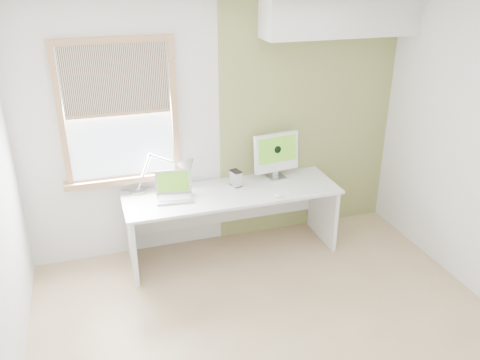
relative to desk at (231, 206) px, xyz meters
name	(u,v)px	position (x,y,z in m)	size (l,w,h in m)	color
room	(284,199)	(-0.02, -1.44, 0.77)	(4.04, 3.54, 2.64)	tan
accent_wall	(308,119)	(0.98, 0.30, 0.77)	(2.00, 0.02, 2.60)	#8B8F4E
soffit	(340,14)	(1.18, 0.13, 1.87)	(1.60, 0.40, 0.42)	white
window	(119,114)	(-1.02, 0.27, 1.01)	(1.20, 0.14, 1.42)	#AD7F53
desk	(231,206)	(0.00, 0.00, 0.00)	(2.20, 0.70, 0.73)	silver
desk_lamp	(178,171)	(-0.52, 0.13, 0.41)	(0.71, 0.35, 0.41)	#B3B5B8
laptop	(174,191)	(-0.59, -0.01, 0.26)	(0.39, 0.33, 0.25)	#B3B5B8
phone_dock	(235,184)	(0.06, 0.03, 0.23)	(0.08, 0.08, 0.12)	#B3B5B8
external_drive	(236,178)	(0.08, 0.06, 0.28)	(0.11, 0.15, 0.17)	#B3B5B8
imac	(276,153)	(0.55, 0.14, 0.47)	(0.51, 0.19, 0.50)	#B3B5B8
keyboard	(307,191)	(0.73, -0.30, 0.20)	(0.42, 0.17, 0.02)	white
mouse	(278,195)	(0.40, -0.32, 0.21)	(0.06, 0.10, 0.03)	white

